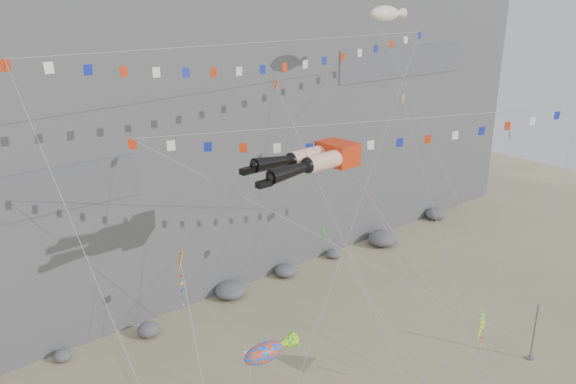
# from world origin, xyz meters

# --- Properties ---
(talus_boulders) EXTENTS (60.00, 3.00, 1.20)m
(talus_boulders) POSITION_xyz_m (0.00, 17.00, 0.60)
(talus_boulders) COLOR slate
(talus_boulders) RESTS_ON ground
(anchor_pole_right) EXTENTS (0.12, 0.12, 4.32)m
(anchor_pole_right) POSITION_xyz_m (11.37, -3.49, 2.16)
(anchor_pole_right) COLOR slate
(anchor_pole_right) RESTS_ON ground
(legs_kite) EXTENTS (10.04, 14.99, 20.65)m
(legs_kite) POSITION_xyz_m (-2.16, 4.49, 15.13)
(legs_kite) COLOR red
(legs_kite) RESTS_ON ground
(flag_banner_upper) EXTENTS (32.31, 15.44, 29.06)m
(flag_banner_upper) POSITION_xyz_m (-0.31, 10.43, 21.26)
(flag_banner_upper) COLOR red
(flag_banner_upper) RESTS_ON ground
(flag_banner_lower) EXTENTS (28.28, 11.07, 20.13)m
(flag_banner_lower) POSITION_xyz_m (3.24, 3.77, 16.81)
(flag_banner_lower) COLOR red
(flag_banner_lower) RESTS_ON ground
(harlequin_kite) EXTENTS (2.37, 7.14, 14.53)m
(harlequin_kite) POSITION_xyz_m (-12.50, 1.45, 13.08)
(harlequin_kite) COLOR red
(harlequin_kite) RESTS_ON ground
(fish_windsock) EXTENTS (5.19, 4.95, 9.91)m
(fish_windsock) POSITION_xyz_m (-9.70, -0.73, 8.30)
(fish_windsock) COLOR #F1430C
(fish_windsock) RESTS_ON ground
(delta_kite) EXTENTS (3.71, 6.05, 8.23)m
(delta_kite) POSITION_xyz_m (4.02, -3.77, 5.77)
(delta_kite) COLOR #FFF70D
(delta_kite) RESTS_ON ground
(blimp_windsock) EXTENTS (4.00, 14.18, 26.49)m
(blimp_windsock) POSITION_xyz_m (10.56, 10.84, 22.75)
(blimp_windsock) COLOR #F1E7C6
(blimp_windsock) RESTS_ON ground
(small_kite_a) EXTENTS (1.23, 14.26, 23.47)m
(small_kite_a) POSITION_xyz_m (-2.76, 6.83, 18.84)
(small_kite_a) COLOR orange
(small_kite_a) RESTS_ON ground
(small_kite_b) EXTENTS (4.00, 13.00, 16.67)m
(small_kite_b) POSITION_xyz_m (4.77, 5.83, 10.54)
(small_kite_b) COLOR purple
(small_kite_b) RESTS_ON ground
(small_kite_c) EXTENTS (2.74, 11.69, 15.74)m
(small_kite_c) POSITION_xyz_m (-2.25, 3.15, 10.97)
(small_kite_c) COLOR green
(small_kite_c) RESTS_ON ground
(small_kite_d) EXTENTS (6.98, 14.10, 22.55)m
(small_kite_d) POSITION_xyz_m (9.37, 7.43, 16.68)
(small_kite_d) COLOR yellow
(small_kite_d) RESTS_ON ground
(small_kite_e) EXTENTS (10.76, 7.09, 19.07)m
(small_kite_e) POSITION_xyz_m (13.52, 1.34, 14.48)
(small_kite_e) COLOR #1324AB
(small_kite_e) RESTS_ON ground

